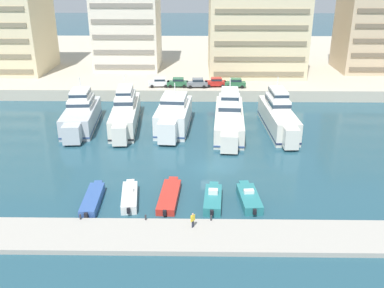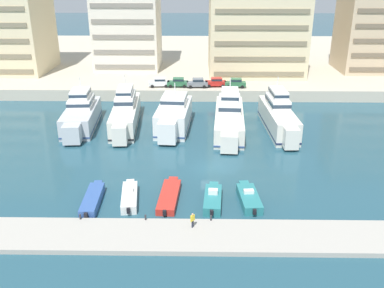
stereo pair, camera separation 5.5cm
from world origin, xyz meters
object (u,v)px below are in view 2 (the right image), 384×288
(yacht_ivory_center, at_px, (278,116))
(motorboat_white_left, at_px, (130,196))
(yacht_white_mid_left, at_px, (174,116))
(car_green_center, at_px, (235,83))
(yacht_ivory_center_left, at_px, (229,116))
(car_red_center_left, at_px, (216,82))
(motorboat_red_mid_left, at_px, (169,196))
(motorboat_teal_center_left, at_px, (213,199))
(car_green_left, at_px, (178,82))
(car_grey_mid_left, at_px, (197,83))
(car_white_far_left, at_px, (159,82))
(motorboat_blue_far_left, at_px, (93,199))
(yacht_ivory_left, at_px, (125,112))
(yacht_silver_far_left, at_px, (81,114))
(motorboat_teal_center, at_px, (249,198))
(pedestrian_near_edge, at_px, (193,219))

(yacht_ivory_center, distance_m, motorboat_white_left, 30.74)
(yacht_white_mid_left, relative_size, car_green_center, 3.77)
(yacht_ivory_center_left, height_order, car_red_center_left, yacht_ivory_center_left)
(motorboat_red_mid_left, bearing_deg, motorboat_white_left, -174.17)
(motorboat_teal_center_left, xyz_separation_m, car_green_left, (-5.75, 41.19, 2.63))
(motorboat_white_left, distance_m, car_grey_mid_left, 41.26)
(car_white_far_left, bearing_deg, motorboat_blue_far_left, -95.35)
(yacht_white_mid_left, height_order, car_white_far_left, yacht_white_mid_left)
(yacht_ivory_left, height_order, yacht_white_mid_left, yacht_ivory_left)
(yacht_ivory_left, relative_size, car_grey_mid_left, 4.58)
(yacht_silver_far_left, distance_m, yacht_white_mid_left, 15.07)
(motorboat_teal_center, height_order, car_green_center, car_green_center)
(motorboat_white_left, xyz_separation_m, motorboat_teal_center, (13.31, -0.07, -0.01))
(motorboat_blue_far_left, height_order, car_green_center, car_green_center)
(yacht_white_mid_left, xyz_separation_m, yacht_ivory_center_left, (8.91, -0.19, -0.02))
(yacht_silver_far_left, distance_m, car_green_left, 22.76)
(yacht_ivory_center, relative_size, motorboat_blue_far_left, 2.39)
(yacht_white_mid_left, height_order, motorboat_teal_center_left, yacht_white_mid_left)
(motorboat_red_mid_left, height_order, pedestrian_near_edge, pedestrian_near_edge)
(motorboat_teal_center_left, height_order, car_red_center_left, car_red_center_left)
(car_grey_mid_left, xyz_separation_m, car_green_center, (7.48, 0.10, 0.00))
(motorboat_teal_center_left, bearing_deg, car_red_center_left, 87.55)
(motorboat_blue_far_left, xyz_separation_m, pedestrian_near_edge, (11.15, -5.29, 0.95))
(car_white_far_left, height_order, car_green_left, same)
(motorboat_teal_center, bearing_deg, yacht_silver_far_left, 136.13)
(yacht_ivory_left, distance_m, yacht_ivory_center, 24.76)
(motorboat_teal_center, bearing_deg, motorboat_red_mid_left, 176.63)
(yacht_ivory_center_left, xyz_separation_m, car_white_far_left, (-12.69, 17.81, 1.03))
(yacht_silver_far_left, height_order, motorboat_white_left, yacht_silver_far_left)
(motorboat_teal_center_left, relative_size, car_green_left, 1.62)
(car_red_center_left, bearing_deg, yacht_ivory_left, -133.14)
(yacht_silver_far_left, height_order, motorboat_teal_center, yacht_silver_far_left)
(motorboat_red_mid_left, bearing_deg, car_green_left, 91.22)
(car_red_center_left, distance_m, car_green_center, 3.86)
(yacht_silver_far_left, relative_size, car_green_left, 4.04)
(yacht_ivory_left, relative_size, yacht_ivory_center_left, 0.94)
(yacht_ivory_center, bearing_deg, car_red_center_left, 117.11)
(car_white_far_left, distance_m, car_red_center_left, 11.19)
(motorboat_blue_far_left, xyz_separation_m, motorboat_teal_center_left, (13.30, 0.28, 0.04))
(yacht_ivory_center, relative_size, car_green_left, 4.37)
(car_grey_mid_left, bearing_deg, motorboat_white_left, -100.38)
(motorboat_blue_far_left, height_order, pedestrian_near_edge, pedestrian_near_edge)
(car_white_far_left, xyz_separation_m, pedestrian_near_edge, (7.26, -46.76, -1.73))
(car_green_left, bearing_deg, car_green_center, -1.05)
(yacht_ivory_center, bearing_deg, motorboat_teal_center, -107.08)
(yacht_white_mid_left, bearing_deg, pedestrian_near_edge, -83.18)
(yacht_ivory_center, bearing_deg, yacht_silver_far_left, 178.65)
(motorboat_teal_center, bearing_deg, car_white_far_left, 108.18)
(yacht_white_mid_left, height_order, motorboat_teal_center, yacht_white_mid_left)
(car_green_center, bearing_deg, yacht_silver_far_left, -147.25)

